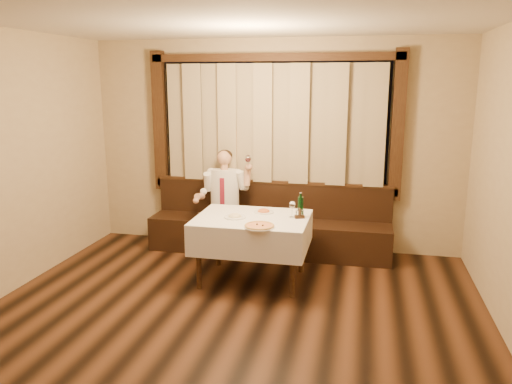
% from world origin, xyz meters
% --- Properties ---
extents(room, '(5.01, 6.01, 2.81)m').
position_xyz_m(room, '(-0.00, 0.97, 1.50)').
color(room, black).
rests_on(room, ground).
extents(banquette, '(3.20, 0.61, 0.94)m').
position_xyz_m(banquette, '(0.00, 2.72, 0.31)').
color(banquette, black).
rests_on(banquette, ground).
extents(dining_table, '(1.27, 0.97, 0.76)m').
position_xyz_m(dining_table, '(0.00, 1.70, 0.65)').
color(dining_table, black).
rests_on(dining_table, ground).
extents(pizza, '(0.33, 0.33, 0.03)m').
position_xyz_m(pizza, '(0.16, 1.32, 0.77)').
color(pizza, white).
rests_on(pizza, dining_table).
extents(pasta_red, '(0.23, 0.23, 0.08)m').
position_xyz_m(pasta_red, '(0.09, 1.91, 0.79)').
color(pasta_red, white).
rests_on(pasta_red, dining_table).
extents(pasta_cream, '(0.24, 0.24, 0.08)m').
position_xyz_m(pasta_cream, '(-0.18, 1.63, 0.79)').
color(pasta_cream, white).
rests_on(pasta_cream, dining_table).
extents(green_bottle, '(0.06, 0.06, 0.28)m').
position_xyz_m(green_bottle, '(0.53, 1.82, 0.88)').
color(green_bottle, '#0F4616').
rests_on(green_bottle, dining_table).
extents(table_wine_glass, '(0.07, 0.07, 0.19)m').
position_xyz_m(table_wine_glass, '(0.44, 1.78, 0.89)').
color(table_wine_glass, white).
rests_on(table_wine_glass, dining_table).
extents(cruet_caddy, '(0.12, 0.09, 0.11)m').
position_xyz_m(cruet_caddy, '(0.53, 1.76, 0.80)').
color(cruet_caddy, black).
rests_on(cruet_caddy, dining_table).
extents(seated_man, '(0.73, 0.55, 1.36)m').
position_xyz_m(seated_man, '(-0.60, 2.64, 0.80)').
color(seated_man, black).
rests_on(seated_man, ground).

